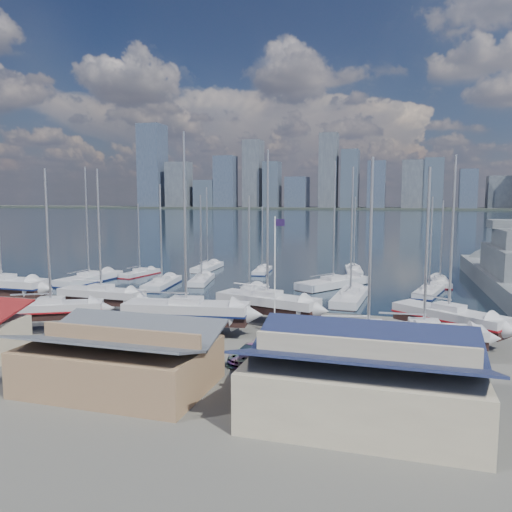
% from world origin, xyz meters
% --- Properties ---
extents(ground, '(1400.00, 1400.00, 0.00)m').
position_xyz_m(ground, '(0.00, -10.00, 0.00)').
color(ground, '#605E59').
rests_on(ground, ground).
extents(water, '(1400.00, 600.00, 0.40)m').
position_xyz_m(water, '(0.00, 300.00, -0.15)').
color(water, '#1B3040').
rests_on(water, ground).
extents(far_shore, '(1400.00, 80.00, 2.20)m').
position_xyz_m(far_shore, '(0.00, 560.00, 1.10)').
color(far_shore, '#2D332D').
rests_on(far_shore, ground).
extents(skyline, '(639.14, 43.80, 107.69)m').
position_xyz_m(skyline, '(-7.83, 553.76, 39.09)').
color(skyline, '#475166').
rests_on(skyline, far_shore).
extents(shed_grey, '(12.60, 8.40, 4.17)m').
position_xyz_m(shed_grey, '(0.00, -26.00, 2.15)').
color(shed_grey, '#8C6B4C').
rests_on(shed_grey, ground).
extents(shed_blue, '(13.65, 9.45, 4.71)m').
position_xyz_m(shed_blue, '(16.00, -26.00, 2.42)').
color(shed_blue, '#BFB293').
rests_on(shed_blue, ground).
extents(sailboat_cradle_0, '(11.84, 3.35, 18.89)m').
position_xyz_m(sailboat_cradle_0, '(-28.52, -6.26, 2.22)').
color(sailboat_cradle_0, '#2D2D33').
rests_on(sailboat_cradle_0, ground).
extents(sailboat_cradle_1, '(9.72, 6.75, 15.48)m').
position_xyz_m(sailboat_cradle_1, '(-14.30, -15.06, 2.04)').
color(sailboat_cradle_1, '#2D2D33').
rests_on(sailboat_cradle_1, ground).
extents(sailboat_cradle_2, '(9.79, 2.98, 15.87)m').
position_xyz_m(sailboat_cradle_2, '(-13.80, -7.51, 2.07)').
color(sailboat_cradle_2, '#2D2D33').
rests_on(sailboat_cradle_2, ground).
extents(sailboat_cradle_3, '(12.01, 4.88, 18.64)m').
position_xyz_m(sailboat_cradle_3, '(-1.17, -12.76, 2.21)').
color(sailboat_cradle_3, '#2D2D33').
rests_on(sailboat_cradle_3, ground).
extents(sailboat_cradle_4, '(11.17, 5.70, 17.45)m').
position_xyz_m(sailboat_cradle_4, '(4.96, -6.56, 2.15)').
color(sailboat_cradle_4, '#2D2D33').
rests_on(sailboat_cradle_4, ground).
extents(sailboat_cradle_5, '(10.11, 5.33, 15.75)m').
position_xyz_m(sailboat_cradle_5, '(15.63, -15.98, 2.06)').
color(sailboat_cradle_5, '#2D2D33').
rests_on(sailboat_cradle_5, ground).
extents(sailboat_cradle_6, '(9.98, 8.18, 16.43)m').
position_xyz_m(sailboat_cradle_6, '(22.11, -7.75, 2.09)').
color(sailboat_cradle_6, '#2D2D33').
rests_on(sailboat_cradle_6, ground).
extents(sailboat_cradle_7, '(9.39, 3.43, 15.07)m').
position_xyz_m(sailboat_cradle_7, '(19.78, -13.87, 2.03)').
color(sailboat_cradle_7, '#2D2D33').
rests_on(sailboat_cradle_7, ground).
extents(sailboat_moored_0, '(4.52, 12.41, 18.16)m').
position_xyz_m(sailboat_moored_0, '(-27.64, 9.92, 0.31)').
color(sailboat_moored_0, black).
rests_on(sailboat_moored_0, water).
extents(sailboat_moored_1, '(3.58, 8.54, 12.39)m').
position_xyz_m(sailboat_moored_1, '(-23.57, 17.94, 0.31)').
color(sailboat_moored_1, black).
rests_on(sailboat_moored_1, water).
extents(sailboat_moored_2, '(3.40, 10.32, 15.37)m').
position_xyz_m(sailboat_moored_2, '(-15.41, 27.39, 0.32)').
color(sailboat_moored_2, black).
rests_on(sailboat_moored_2, water).
extents(sailboat_moored_3, '(4.33, 10.60, 15.39)m').
position_xyz_m(sailboat_moored_3, '(-15.27, 9.70, 0.31)').
color(sailboat_moored_3, black).
rests_on(sailboat_moored_3, water).
extents(sailboat_moored_4, '(4.40, 9.50, 13.85)m').
position_xyz_m(sailboat_moored_4, '(-11.07, 14.31, 0.32)').
color(sailboat_moored_4, black).
rests_on(sailboat_moored_4, water).
extents(sailboat_moored_5, '(3.05, 8.19, 11.97)m').
position_xyz_m(sailboat_moored_5, '(-5.06, 26.73, 0.31)').
color(sailboat_moored_5, black).
rests_on(sailboat_moored_5, water).
extents(sailboat_moored_6, '(2.91, 9.23, 13.66)m').
position_xyz_m(sailboat_moored_6, '(-1.24, 7.07, 0.31)').
color(sailboat_moored_6, black).
rests_on(sailboat_moored_6, water).
extents(sailboat_moored_7, '(9.73, 12.30, 18.77)m').
position_xyz_m(sailboat_moored_7, '(8.49, 16.33, 0.33)').
color(sailboat_moored_7, black).
rests_on(sailboat_moored_7, water).
extents(sailboat_moored_8, '(3.95, 9.38, 13.60)m').
position_xyz_m(sailboat_moored_8, '(9.99, 30.91, 0.31)').
color(sailboat_moored_8, black).
rests_on(sailboat_moored_8, water).
extents(sailboat_moored_9, '(3.78, 11.57, 17.24)m').
position_xyz_m(sailboat_moored_9, '(11.92, 6.92, 0.32)').
color(sailboat_moored_9, black).
rests_on(sailboat_moored_9, water).
extents(sailboat_moored_10, '(4.59, 9.38, 13.52)m').
position_xyz_m(sailboat_moored_10, '(21.43, 14.26, 0.31)').
color(sailboat_moored_10, black).
rests_on(sailboat_moored_10, water).
extents(sailboat_moored_11, '(2.92, 8.82, 13.00)m').
position_xyz_m(sailboat_moored_11, '(23.34, 22.94, 0.31)').
color(sailboat_moored_11, black).
rests_on(sailboat_moored_11, water).
extents(car_a, '(2.92, 4.30, 1.36)m').
position_xyz_m(car_a, '(-9.09, -18.95, 0.68)').
color(car_a, gray).
rests_on(car_a, ground).
extents(car_b, '(4.82, 2.84, 1.50)m').
position_xyz_m(car_b, '(-0.33, -18.97, 0.75)').
color(car_b, gray).
rests_on(car_b, ground).
extents(car_c, '(4.26, 6.01, 1.52)m').
position_xyz_m(car_c, '(-1.45, -21.15, 0.76)').
color(car_c, gray).
rests_on(car_c, ground).
extents(car_d, '(3.45, 5.41, 1.46)m').
position_xyz_m(car_d, '(7.03, -18.47, 0.73)').
color(car_d, gray).
rests_on(car_d, ground).
extents(flagpole, '(0.98, 0.12, 11.04)m').
position_xyz_m(flagpole, '(6.68, -10.02, 6.30)').
color(flagpole, white).
rests_on(flagpole, ground).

